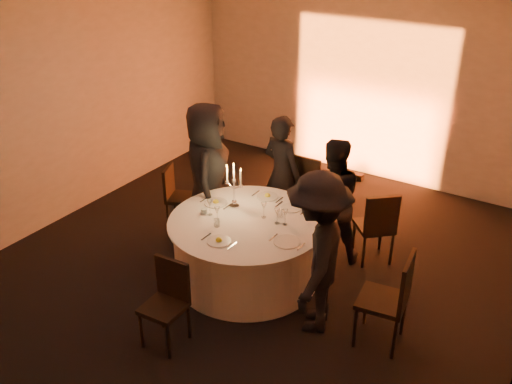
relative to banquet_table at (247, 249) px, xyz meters
The scene contains 29 objects.
floor 0.38m from the banquet_table, ahead, with size 7.00×7.00×0.00m, color black.
ceiling 2.62m from the banquet_table, ahead, with size 7.00×7.00×0.00m, color silver.
wall_back 3.67m from the banquet_table, 90.00° to the left, with size 7.00×7.00×0.00m, color #BAB4AC.
wall_left 3.20m from the banquet_table, behind, with size 7.00×7.00×0.00m, color #BAB4AC.
uplighter_fixture 3.22m from the banquet_table, 90.00° to the left, with size 0.25×0.12×0.10m, color black.
banquet_table is the anchor object (origin of this frame).
chair_left 1.60m from the banquet_table, 159.93° to the left, with size 0.49×0.49×0.86m.
chair_back_left 1.51m from the banquet_table, 89.88° to the left, with size 0.46×0.46×1.05m.
chair_back_right 1.61m from the banquet_table, 44.17° to the left, with size 0.59×0.59×0.96m.
chair_right 1.84m from the banquet_table, ahead, with size 0.51×0.51×1.04m.
chair_front 1.32m from the banquet_table, 93.33° to the right, with size 0.41×0.41×0.90m.
guest_left 1.19m from the banquet_table, 150.96° to the left, with size 0.91×0.59×1.86m, color black.
guest_back_left 1.34m from the banquet_table, 101.85° to the left, with size 0.59×0.38×1.60m, color black.
guest_back_right 1.17m from the banquet_table, 54.74° to the left, with size 0.78×0.61×1.60m, color black.
guest_right 1.21m from the banquet_table, 17.25° to the right, with size 1.13×0.65×1.75m, color black.
plate_left 0.69m from the banquet_table, 164.24° to the left, with size 0.36×0.28×0.08m.
plate_back_left 0.75m from the banquet_table, 99.41° to the left, with size 0.36×0.26×0.08m.
plate_back_right 0.72m from the banquet_table, 61.47° to the left, with size 0.36×0.24×0.01m.
plate_right 0.75m from the banquet_table, 14.22° to the right, with size 0.36×0.29×0.01m.
plate_front 0.67m from the banquet_table, 90.30° to the right, with size 0.36×0.26×0.08m.
coffee_cup 0.66m from the banquet_table, 165.81° to the right, with size 0.11×0.11×0.07m.
candelabra 0.69m from the banquet_table, 146.31° to the left, with size 0.24×0.12×0.57m.
wine_glass_a 0.68m from the banquet_table, 21.18° to the left, with size 0.07×0.07×0.19m.
wine_glass_b 0.62m from the banquet_table, 142.68° to the right, with size 0.07×0.07×0.19m.
wine_glass_c 0.56m from the banquet_table, 54.17° to the left, with size 0.07×0.07×0.19m.
wine_glass_d 0.69m from the banquet_table, 165.98° to the right, with size 0.07×0.07×0.19m.
wine_glass_e 0.63m from the banquet_table, 21.92° to the left, with size 0.07×0.07×0.19m.
tumbler_a 0.56m from the banquet_table, 127.20° to the right, with size 0.07×0.07×0.09m, color silver.
tumbler_b 0.58m from the banquet_table, 46.07° to the left, with size 0.07×0.07×0.09m, color silver.
Camera 1 is at (3.10, -4.68, 3.99)m, focal length 40.00 mm.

